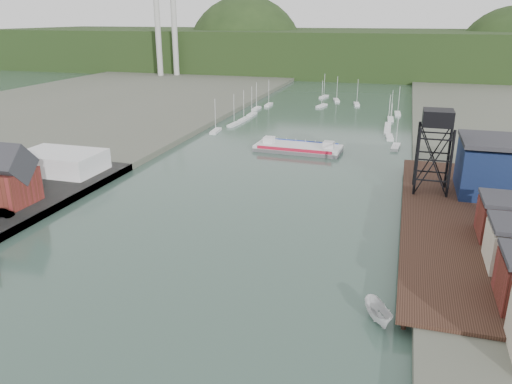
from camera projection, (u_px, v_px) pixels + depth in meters
The scene contains 11 objects.
ground at pixel (116, 343), 56.08m from camera, with size 600.00×600.00×0.00m, color #2F493C.
east_pier at pixel (443, 217), 86.24m from camera, with size 14.00×70.00×2.45m.
harbor_building at pixel (0, 179), 92.40m from camera, with size 12.20×8.20×8.90m.
white_shed at pixel (61, 162), 111.76m from camera, with size 18.00×12.00×4.50m, color silver.
lift_tower at pixel (437, 123), 93.93m from camera, with size 6.50×6.50×16.00m.
marina_sailboats at pixel (321, 116), 181.11m from camera, with size 57.71×92.65×0.90m.
smokestacks at pixel (166, 25), 284.58m from camera, with size 11.20×8.20×60.00m.
distant_hills at pixel (357, 55), 326.09m from camera, with size 500.00×120.00×80.00m.
chain_ferry at pixel (298, 148), 135.12m from camera, with size 23.48×10.45×3.32m.
motorboat at pixel (378, 313), 59.59m from camera, with size 2.27×6.04×2.33m, color silver.
car_west_b at pixel (2, 213), 86.86m from camera, with size 1.39×3.97×1.31m, color #999999.
Camera 1 is at (28.53, -40.78, 34.73)m, focal length 35.00 mm.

